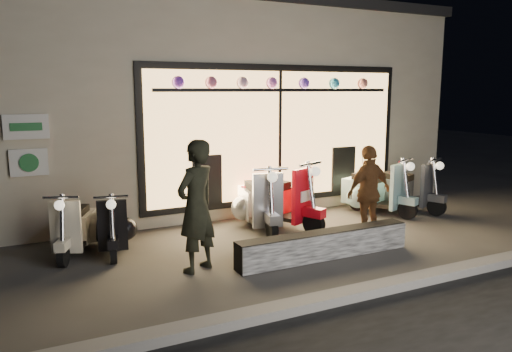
{
  "coord_description": "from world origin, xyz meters",
  "views": [
    {
      "loc": [
        -3.84,
        -6.41,
        2.4
      ],
      "look_at": [
        -0.36,
        0.6,
        1.05
      ],
      "focal_mm": 35.0,
      "sensor_mm": 36.0,
      "label": 1
    }
  ],
  "objects_px": {
    "scooter_red": "(274,200)",
    "man": "(196,206)",
    "woman": "(369,192)",
    "graffiti_barrier": "(324,245)",
    "scooter_silver": "(258,203)"
  },
  "relations": [
    {
      "from": "scooter_red",
      "to": "man",
      "type": "height_order",
      "value": "man"
    },
    {
      "from": "man",
      "to": "scooter_silver",
      "type": "bearing_deg",
      "value": -166.42
    },
    {
      "from": "scooter_silver",
      "to": "scooter_red",
      "type": "height_order",
      "value": "scooter_red"
    },
    {
      "from": "man",
      "to": "woman",
      "type": "bearing_deg",
      "value": 155.06
    },
    {
      "from": "graffiti_barrier",
      "to": "scooter_silver",
      "type": "bearing_deg",
      "value": 94.25
    },
    {
      "from": "woman",
      "to": "man",
      "type": "bearing_deg",
      "value": -2.91
    },
    {
      "from": "scooter_red",
      "to": "woman",
      "type": "height_order",
      "value": "woman"
    },
    {
      "from": "graffiti_barrier",
      "to": "man",
      "type": "distance_m",
      "value": 1.97
    },
    {
      "from": "woman",
      "to": "scooter_silver",
      "type": "bearing_deg",
      "value": -51.08
    },
    {
      "from": "graffiti_barrier",
      "to": "woman",
      "type": "xyz_separation_m",
      "value": [
        1.21,
        0.54,
        0.56
      ]
    },
    {
      "from": "graffiti_barrier",
      "to": "man",
      "type": "relative_size",
      "value": 1.55
    },
    {
      "from": "graffiti_barrier",
      "to": "man",
      "type": "xyz_separation_m",
      "value": [
        -1.82,
        0.34,
        0.69
      ]
    },
    {
      "from": "man",
      "to": "woman",
      "type": "relative_size",
      "value": 1.16
    },
    {
      "from": "scooter_silver",
      "to": "scooter_red",
      "type": "xyz_separation_m",
      "value": [
        0.31,
        -0.03,
        0.01
      ]
    },
    {
      "from": "scooter_silver",
      "to": "man",
      "type": "relative_size",
      "value": 0.9
    }
  ]
}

